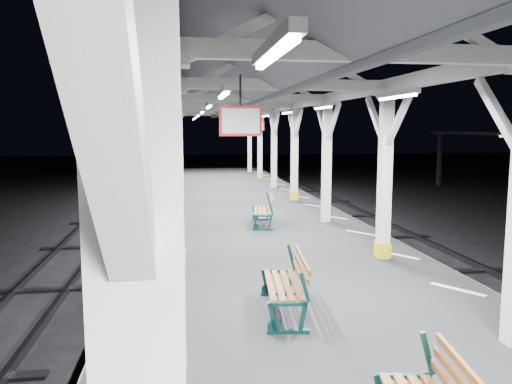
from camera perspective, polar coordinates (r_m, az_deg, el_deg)
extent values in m
plane|color=black|center=(8.27, 6.03, -18.41)|extent=(120.00, 120.00, 0.00)
cube|color=black|center=(8.06, 6.08, -15.21)|extent=(6.00, 50.00, 1.00)
cube|color=silver|center=(7.68, -12.33, -12.49)|extent=(1.00, 48.00, 0.01)
cube|color=silver|center=(8.80, 22.03, -10.28)|extent=(1.00, 48.00, 0.01)
cube|color=#2D2D33|center=(8.41, -26.59, -18.10)|extent=(0.08, 60.00, 0.16)
cube|color=silver|center=(1.77, -12.26, 12.55)|extent=(0.10, 0.99, 0.99)
cube|color=silver|center=(5.30, -9.42, -3.47)|extent=(0.22, 0.22, 3.20)
cube|color=silver|center=(5.25, -9.81, 14.61)|extent=(0.40, 0.40, 0.12)
cube|color=silver|center=(5.76, -9.56, 8.87)|extent=(0.10, 0.99, 0.99)
cube|color=silver|center=(4.66, -9.84, 9.26)|extent=(0.10, 0.99, 0.99)
cube|color=silver|center=(9.26, -8.98, 1.13)|extent=(0.22, 0.22, 3.20)
cube|color=silver|center=(9.23, -9.19, 11.43)|extent=(0.40, 0.40, 0.12)
cube|color=gold|center=(9.52, -8.81, -7.40)|extent=(0.26, 0.26, 0.30)
cube|color=silver|center=(9.76, -9.08, 8.21)|extent=(0.10, 0.99, 0.99)
cube|color=silver|center=(8.66, -9.17, 8.33)|extent=(0.10, 0.99, 0.99)
cube|color=silver|center=(13.25, -8.80, 2.98)|extent=(0.22, 0.22, 3.20)
cube|color=silver|center=(13.23, -8.94, 10.16)|extent=(0.40, 0.40, 0.12)
cube|color=silver|center=(13.76, -8.88, 7.93)|extent=(0.10, 0.99, 0.99)
cube|color=silver|center=(12.66, -8.92, 7.99)|extent=(0.10, 0.99, 0.99)
cube|color=silver|center=(17.24, -8.70, 3.97)|extent=(0.22, 0.22, 3.20)
cube|color=silver|center=(17.22, -8.81, 9.49)|extent=(0.40, 0.40, 0.12)
cube|color=gold|center=(17.38, -8.61, -0.71)|extent=(0.26, 0.26, 0.30)
cube|color=silver|center=(17.76, -8.77, 7.77)|extent=(0.10, 0.99, 0.99)
cube|color=silver|center=(16.66, -8.79, 7.81)|extent=(0.10, 0.99, 0.99)
cube|color=silver|center=(21.23, -8.65, 4.58)|extent=(0.22, 0.22, 3.20)
cube|color=silver|center=(21.22, -8.73, 9.06)|extent=(0.40, 0.40, 0.12)
cube|color=silver|center=(21.76, -8.70, 7.68)|extent=(0.10, 0.99, 0.99)
cube|color=silver|center=(20.66, -8.71, 7.70)|extent=(0.10, 0.99, 0.99)
cube|color=silver|center=(25.23, -8.60, 5.00)|extent=(0.22, 0.22, 3.20)
cube|color=silver|center=(25.22, -8.68, 8.78)|extent=(0.40, 0.40, 0.12)
cube|color=gold|center=(25.32, -8.54, 1.79)|extent=(0.26, 0.26, 0.30)
cube|color=silver|center=(25.76, -8.65, 7.61)|extent=(0.10, 0.99, 0.99)
cube|color=silver|center=(24.66, -8.66, 7.62)|extent=(0.10, 0.99, 0.99)
cube|color=silver|center=(29.23, -8.57, 5.31)|extent=(0.22, 0.22, 3.20)
cube|color=silver|center=(29.22, -8.64, 8.57)|extent=(0.40, 0.40, 0.12)
cube|color=silver|center=(29.76, -8.61, 7.56)|extent=(0.10, 0.99, 0.99)
cube|color=silver|center=(28.66, -8.62, 7.57)|extent=(0.10, 0.99, 0.99)
cube|color=silver|center=(6.95, 25.96, 7.96)|extent=(0.10, 0.99, 0.99)
cube|color=silver|center=(10.04, 14.50, 1.47)|extent=(0.22, 0.22, 3.20)
cube|color=silver|center=(10.02, 14.80, 10.95)|extent=(0.40, 0.40, 0.12)
cube|color=gold|center=(10.28, 14.24, -6.43)|extent=(0.26, 0.26, 0.30)
cube|color=silver|center=(10.51, 13.53, 8.03)|extent=(0.10, 0.99, 0.99)
cube|color=silver|center=(9.49, 16.01, 8.04)|extent=(0.10, 0.99, 0.99)
cube|color=silver|center=(13.80, 8.07, 3.16)|extent=(0.22, 0.22, 3.20)
cube|color=silver|center=(13.78, 8.19, 10.06)|extent=(0.40, 0.40, 0.12)
cube|color=silver|center=(14.30, 7.53, 7.92)|extent=(0.10, 0.99, 0.99)
cube|color=silver|center=(13.24, 8.83, 7.95)|extent=(0.10, 0.99, 0.99)
cube|color=silver|center=(17.67, 4.41, 4.11)|extent=(0.22, 0.22, 3.20)
cube|color=silver|center=(17.65, 4.46, 9.49)|extent=(0.40, 0.40, 0.12)
cube|color=gold|center=(17.80, 4.37, -0.46)|extent=(0.26, 0.26, 0.30)
cube|color=silver|center=(18.18, 4.06, 7.83)|extent=(0.10, 0.99, 0.99)
cube|color=silver|center=(17.11, 4.86, 7.85)|extent=(0.10, 0.99, 0.99)
cube|color=silver|center=(21.58, 2.07, 4.70)|extent=(0.22, 0.22, 3.20)
cube|color=silver|center=(21.57, 2.09, 9.11)|extent=(0.40, 0.40, 0.12)
cube|color=silver|center=(22.10, 1.82, 7.75)|extent=(0.10, 0.99, 0.99)
cube|color=silver|center=(21.02, 2.36, 7.77)|extent=(0.10, 0.99, 0.99)
cube|color=silver|center=(25.53, 0.45, 5.11)|extent=(0.22, 0.22, 3.20)
cube|color=silver|center=(25.52, 0.45, 8.84)|extent=(0.40, 0.40, 0.12)
cube|color=gold|center=(25.62, 0.44, 1.94)|extent=(0.26, 0.26, 0.30)
cube|color=silver|center=(26.05, 0.26, 7.69)|extent=(0.10, 0.99, 0.99)
cube|color=silver|center=(24.96, 0.64, 7.70)|extent=(0.10, 0.99, 0.99)
cube|color=silver|center=(29.48, -0.74, 5.41)|extent=(0.22, 0.22, 3.20)
cube|color=silver|center=(29.47, -0.75, 8.64)|extent=(0.40, 0.40, 0.12)
cube|color=silver|center=(30.01, -0.89, 7.64)|extent=(0.10, 0.99, 0.99)
cube|color=silver|center=(28.92, -0.60, 7.65)|extent=(0.10, 0.99, 0.99)
cube|color=silver|center=(7.25, -9.43, 13.53)|extent=(0.18, 48.00, 0.24)
cube|color=silver|center=(8.23, 20.41, 12.42)|extent=(0.18, 48.00, 0.24)
cube|color=silver|center=(5.60, 11.90, 15.35)|extent=(4.20, 0.14, 0.20)
cube|color=silver|center=(9.43, 3.32, 12.15)|extent=(4.20, 0.14, 0.20)
cube|color=silver|center=(13.37, -0.19, 10.74)|extent=(4.20, 0.14, 0.20)
cube|color=silver|center=(17.33, -2.09, 9.95)|extent=(4.20, 0.14, 0.20)
cube|color=silver|center=(21.31, -3.28, 9.45)|extent=(4.20, 0.14, 0.20)
cube|color=silver|center=(25.29, -4.09, 9.11)|extent=(4.20, 0.14, 0.20)
cube|color=silver|center=(29.28, -4.68, 8.86)|extent=(4.20, 0.14, 0.20)
cube|color=silver|center=(7.65, 6.59, 20.25)|extent=(0.16, 48.00, 0.20)
cube|color=#4B4E52|center=(7.35, -3.79, 17.77)|extent=(2.80, 49.00, 1.45)
cube|color=#4B4E52|center=(7.99, 15.99, 16.67)|extent=(2.80, 49.00, 1.45)
cube|color=silver|center=(3.30, 2.10, 16.31)|extent=(0.10, 1.35, 0.08)
cube|color=white|center=(3.29, 2.09, 15.45)|extent=(0.05, 1.25, 0.05)
cube|color=silver|center=(7.25, -3.73, 11.39)|extent=(0.10, 1.35, 0.08)
cube|color=white|center=(7.25, -3.73, 10.99)|extent=(0.05, 1.25, 0.05)
cube|color=silver|center=(11.24, -5.40, 9.92)|extent=(0.10, 1.35, 0.08)
cube|color=white|center=(11.23, -5.40, 9.67)|extent=(0.05, 1.25, 0.05)
cube|color=silver|center=(15.23, -6.19, 9.22)|extent=(0.10, 1.35, 0.08)
cube|color=white|center=(15.23, -6.19, 9.03)|extent=(0.05, 1.25, 0.05)
cube|color=silver|center=(19.22, -6.65, 8.81)|extent=(0.10, 1.35, 0.08)
cube|color=white|center=(19.22, -6.65, 8.66)|extent=(0.05, 1.25, 0.05)
cube|color=silver|center=(23.22, -6.95, 8.54)|extent=(0.10, 1.35, 0.08)
cube|color=white|center=(23.22, -6.95, 8.42)|extent=(0.05, 1.25, 0.05)
cube|color=silver|center=(27.22, -7.16, 8.35)|extent=(0.10, 1.35, 0.08)
cube|color=white|center=(27.22, -7.16, 8.25)|extent=(0.05, 1.25, 0.05)
cube|color=silver|center=(7.90, 15.78, 10.80)|extent=(0.10, 1.35, 0.08)
cube|color=white|center=(7.89, 15.77, 10.44)|extent=(0.05, 1.25, 0.05)
cube|color=silver|center=(11.66, 7.66, 9.79)|extent=(0.10, 1.35, 0.08)
cube|color=white|center=(11.66, 7.65, 9.55)|extent=(0.05, 1.25, 0.05)
cube|color=silver|center=(15.55, 3.56, 9.21)|extent=(0.10, 1.35, 0.08)
cube|color=white|center=(15.55, 3.56, 9.03)|extent=(0.05, 1.25, 0.05)
cube|color=silver|center=(19.48, 1.11, 8.84)|extent=(0.10, 1.35, 0.08)
cube|color=white|center=(19.48, 1.11, 8.69)|extent=(0.05, 1.25, 0.05)
cube|color=silver|center=(23.43, -0.51, 8.58)|extent=(0.10, 1.35, 0.08)
cube|color=white|center=(23.43, -0.51, 8.46)|extent=(0.05, 1.25, 0.05)
cube|color=silver|center=(27.40, -1.66, 8.40)|extent=(0.10, 1.35, 0.08)
cube|color=white|center=(27.40, -1.66, 8.29)|extent=(0.05, 1.25, 0.05)
cylinder|color=black|center=(5.89, -1.79, 11.56)|extent=(0.02, 0.02, 0.36)
cube|color=red|center=(5.87, -1.78, 8.11)|extent=(0.50, 0.03, 0.35)
cube|color=white|center=(5.87, -1.78, 8.11)|extent=(0.44, 0.04, 0.29)
cylinder|color=black|center=(18.05, 0.17, 8.71)|extent=(0.02, 0.02, 0.36)
cube|color=red|center=(18.05, 0.17, 7.58)|extent=(0.50, 0.03, 0.35)
cube|color=white|center=(18.05, 0.17, 7.58)|extent=(0.44, 0.05, 0.29)
cube|color=black|center=(33.31, 20.23, 3.54)|extent=(0.20, 0.20, 3.30)
sphere|color=silver|center=(28.13, 26.22, 5.83)|extent=(0.20, 0.20, 0.20)
sphere|color=silver|center=(33.25, 20.35, 6.24)|extent=(0.20, 0.20, 0.20)
cube|color=#0B2D2B|center=(4.87, 19.00, -17.02)|extent=(0.15, 0.07, 0.40)
cube|color=brown|center=(4.21, 23.45, -18.77)|extent=(0.25, 1.38, 0.09)
cube|color=#0B2D2B|center=(6.55, 3.71, -15.66)|extent=(0.55, 0.11, 0.05)
cube|color=#0B2D2B|center=(6.47, 1.91, -14.23)|extent=(0.14, 0.06, 0.42)
cube|color=#0B2D2B|center=(6.50, 5.37, -14.13)|extent=(0.13, 0.06, 0.42)
cube|color=#0B2D2B|center=(6.37, 5.58, -10.77)|extent=(0.15, 0.06, 0.40)
cube|color=#0B2D2B|center=(7.90, 2.56, -11.56)|extent=(0.55, 0.11, 0.05)
cube|color=#0B2D2B|center=(7.83, 1.09, -10.33)|extent=(0.14, 0.06, 0.42)
cube|color=#0B2D2B|center=(7.86, 3.91, -10.27)|extent=(0.13, 0.06, 0.42)
cube|color=#0B2D2B|center=(7.76, 4.07, -7.45)|extent=(0.15, 0.06, 0.40)
cube|color=brown|center=(7.08, 1.61, -10.57)|extent=(0.22, 1.38, 0.03)
cube|color=brown|center=(7.09, 2.58, -10.55)|extent=(0.22, 1.38, 0.03)
cube|color=brown|center=(7.10, 3.55, -10.53)|extent=(0.22, 1.38, 0.03)
cube|color=brown|center=(7.12, 4.51, -10.50)|extent=(0.22, 1.38, 0.03)
cube|color=brown|center=(7.09, 5.04, -9.51)|extent=(0.19, 1.38, 0.09)
cube|color=brown|center=(7.05, 5.19, -8.58)|extent=(0.19, 1.38, 0.09)
cube|color=brown|center=(7.03, 5.35, -7.65)|extent=(0.19, 1.38, 0.09)
cube|color=#0B2D2B|center=(12.67, 0.81, -4.32)|extent=(0.54, 0.12, 0.05)
cube|color=#0B2D2B|center=(12.63, -0.08, -3.54)|extent=(0.14, 0.06, 0.41)
cube|color=#0B2D2B|center=(12.64, 1.62, -3.53)|extent=(0.13, 0.06, 0.41)
cube|color=#0B2D2B|center=(12.57, 1.70, -1.78)|extent=(0.15, 0.06, 0.39)
cube|color=#0B2D2B|center=(14.06, 0.64, -3.16)|extent=(0.54, 0.12, 0.05)
cube|color=#0B2D2B|center=(14.03, -0.16, -2.44)|extent=(0.14, 0.06, 0.41)
cube|color=#0B2D2B|center=(14.04, 1.37, -2.44)|extent=(0.13, 0.06, 0.41)
cube|color=#0B2D2B|center=(13.98, 1.44, -0.86)|extent=(0.15, 0.06, 0.39)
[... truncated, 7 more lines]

